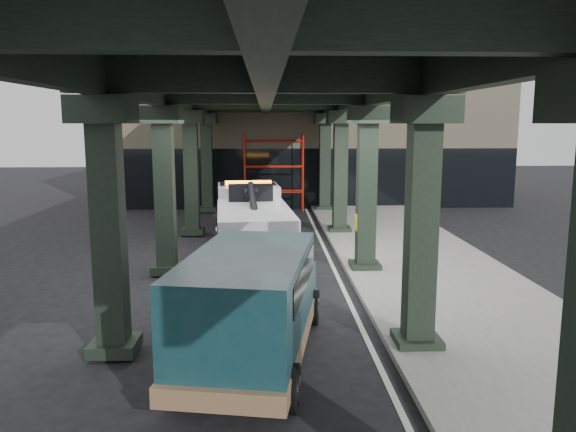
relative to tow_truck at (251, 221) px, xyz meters
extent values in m
plane|color=black|center=(0.91, -4.05, -1.26)|extent=(90.00, 90.00, 0.00)
cube|color=gray|center=(5.41, -2.05, -1.18)|extent=(5.00, 40.00, 0.15)
cube|color=silver|center=(2.61, -2.05, -1.25)|extent=(0.12, 38.00, 0.01)
cube|color=black|center=(3.51, -8.05, 1.24)|extent=(0.55, 0.55, 5.00)
cube|color=black|center=(3.51, -8.05, 3.49)|extent=(1.10, 1.10, 0.50)
cube|color=black|center=(3.51, -8.05, -1.08)|extent=(0.90, 0.90, 0.24)
cube|color=black|center=(3.51, -2.05, 1.24)|extent=(0.55, 0.55, 5.00)
cube|color=black|center=(3.51, -2.05, 3.49)|extent=(1.10, 1.10, 0.50)
cube|color=black|center=(3.51, -2.05, -1.08)|extent=(0.90, 0.90, 0.24)
cube|color=black|center=(3.51, 3.95, 1.24)|extent=(0.55, 0.55, 5.00)
cube|color=black|center=(3.51, 3.95, 3.49)|extent=(1.10, 1.10, 0.50)
cube|color=black|center=(3.51, 3.95, -1.08)|extent=(0.90, 0.90, 0.24)
cube|color=black|center=(3.51, 9.95, 1.24)|extent=(0.55, 0.55, 5.00)
cube|color=black|center=(3.51, 9.95, 3.49)|extent=(1.10, 1.10, 0.50)
cube|color=black|center=(3.51, 9.95, -1.08)|extent=(0.90, 0.90, 0.24)
cube|color=black|center=(-2.49, -8.05, 1.24)|extent=(0.55, 0.55, 5.00)
cube|color=black|center=(-2.49, -8.05, 3.49)|extent=(1.10, 1.10, 0.50)
cube|color=black|center=(-2.49, -8.05, -1.08)|extent=(0.90, 0.90, 0.24)
cube|color=black|center=(-2.49, -2.05, 1.24)|extent=(0.55, 0.55, 5.00)
cube|color=black|center=(-2.49, -2.05, 3.49)|extent=(1.10, 1.10, 0.50)
cube|color=black|center=(-2.49, -2.05, -1.08)|extent=(0.90, 0.90, 0.24)
cube|color=black|center=(-2.49, 3.95, 1.24)|extent=(0.55, 0.55, 5.00)
cube|color=black|center=(-2.49, 3.95, 3.49)|extent=(1.10, 1.10, 0.50)
cube|color=black|center=(-2.49, 3.95, -1.08)|extent=(0.90, 0.90, 0.24)
cube|color=black|center=(-2.49, 9.95, 1.24)|extent=(0.55, 0.55, 5.00)
cube|color=black|center=(-2.49, 9.95, 3.49)|extent=(1.10, 1.10, 0.50)
cube|color=black|center=(-2.49, 9.95, -1.08)|extent=(0.90, 0.90, 0.24)
cube|color=black|center=(3.51, -2.05, 4.29)|extent=(0.35, 32.00, 1.10)
cube|color=black|center=(-2.49, -2.05, 4.29)|extent=(0.35, 32.00, 1.10)
cube|color=black|center=(0.51, -2.05, 4.29)|extent=(0.35, 32.00, 1.10)
cube|color=black|center=(0.51, -2.05, 4.99)|extent=(7.40, 32.00, 0.30)
cube|color=#C6B793|center=(2.91, 15.95, 2.74)|extent=(22.00, 10.00, 8.00)
cylinder|color=red|center=(-0.59, 10.85, 0.74)|extent=(0.08, 0.08, 4.00)
cylinder|color=red|center=(-0.59, 10.05, 0.74)|extent=(0.08, 0.08, 4.00)
cylinder|color=red|center=(2.41, 10.85, 0.74)|extent=(0.08, 0.08, 4.00)
cylinder|color=red|center=(2.41, 10.05, 0.74)|extent=(0.08, 0.08, 4.00)
cylinder|color=red|center=(0.91, 10.85, -0.26)|extent=(3.00, 0.08, 0.08)
cylinder|color=red|center=(0.91, 10.85, 1.04)|extent=(3.00, 0.08, 0.08)
cylinder|color=red|center=(0.91, 10.85, 2.34)|extent=(3.00, 0.08, 0.08)
cube|color=black|center=(0.04, -0.48, -0.61)|extent=(1.51, 7.03, 0.23)
cube|color=silver|center=(-0.16, 1.88, 0.19)|extent=(2.36, 2.41, 1.67)
cube|color=silver|center=(-0.24, 2.85, -0.28)|extent=(2.23, 0.83, 0.84)
cube|color=black|center=(-0.18, 2.11, 0.65)|extent=(2.14, 1.37, 0.79)
cube|color=silver|center=(0.13, -1.55, 0.00)|extent=(2.61, 4.82, 1.30)
cube|color=orange|center=(-0.14, 1.70, 1.12)|extent=(1.69, 0.40, 0.15)
cube|color=black|center=(-0.03, 0.31, 0.93)|extent=(1.53, 0.68, 0.56)
cylinder|color=black|center=(0.11, -1.36, 0.70)|extent=(0.49, 3.26, 1.25)
cube|color=black|center=(0.33, -3.91, -0.93)|extent=(0.39, 1.32, 0.17)
cube|color=black|center=(0.38, -4.56, -0.98)|extent=(1.50, 0.36, 0.17)
cylinder|color=black|center=(-1.20, 2.07, -0.74)|extent=(0.41, 1.05, 1.02)
cylinder|color=silver|center=(-1.20, 2.07, -0.74)|extent=(0.41, 0.59, 0.56)
cylinder|color=black|center=(0.84, 2.24, -0.74)|extent=(0.41, 1.05, 1.02)
cylinder|color=silver|center=(0.84, 2.24, -0.74)|extent=(0.41, 0.59, 0.56)
cylinder|color=black|center=(-0.94, -0.98, -0.74)|extent=(0.41, 1.05, 1.02)
cylinder|color=silver|center=(-0.94, -0.98, -0.74)|extent=(0.41, 0.59, 0.56)
cylinder|color=black|center=(1.09, -0.81, -0.74)|extent=(0.41, 1.05, 1.02)
cylinder|color=silver|center=(1.09, -0.81, -0.74)|extent=(0.41, 0.59, 0.56)
cylinder|color=black|center=(-0.84, -2.19, -0.74)|extent=(0.41, 1.05, 1.02)
cylinder|color=silver|center=(-0.84, -2.19, -0.74)|extent=(0.41, 0.59, 0.56)
cylinder|color=black|center=(1.19, -2.02, -0.74)|extent=(0.41, 1.05, 1.02)
cylinder|color=silver|center=(1.19, -2.02, -0.74)|extent=(0.41, 0.59, 0.56)
cube|color=#123940|center=(0.61, -6.29, -0.36)|extent=(2.09, 1.36, 0.85)
cube|color=#123940|center=(0.17, -8.85, 0.02)|extent=(2.69, 4.54, 1.85)
cube|color=#9A714E|center=(0.23, -8.48, -0.74)|extent=(2.90, 5.57, 0.33)
cube|color=black|center=(0.55, -6.66, 0.40)|extent=(1.89, 0.72, 0.79)
cube|color=black|center=(0.22, -8.57, 0.50)|extent=(2.57, 3.70, 0.52)
cube|color=silver|center=(0.70, -5.79, -0.74)|extent=(1.89, 0.44, 0.28)
cylinder|color=black|center=(-0.33, -6.17, -0.86)|extent=(0.40, 0.83, 0.80)
cylinder|color=silver|center=(-0.33, -6.17, -0.86)|extent=(0.37, 0.48, 0.44)
cylinder|color=black|center=(1.54, -6.50, -0.86)|extent=(0.40, 0.83, 0.80)
cylinder|color=silver|center=(1.54, -6.50, -0.86)|extent=(0.37, 0.48, 0.44)
cylinder|color=black|center=(-1.01, -10.09, -0.86)|extent=(0.40, 0.83, 0.80)
cylinder|color=silver|center=(-1.01, -10.09, -0.86)|extent=(0.37, 0.48, 0.44)
cylinder|color=black|center=(0.86, -10.41, -0.86)|extent=(0.40, 0.83, 0.80)
cylinder|color=silver|center=(0.86, -10.41, -0.86)|extent=(0.37, 0.48, 0.44)
camera|label=1|loc=(0.51, -18.64, 3.24)|focal=35.00mm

